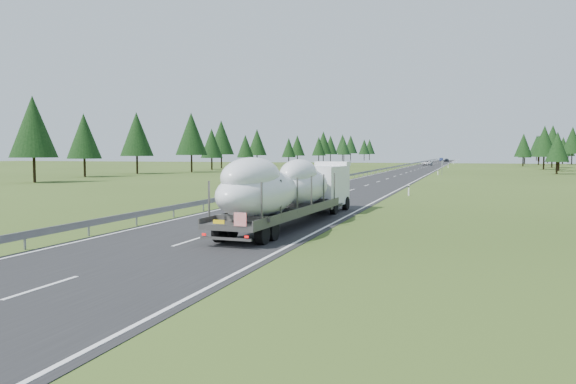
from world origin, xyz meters
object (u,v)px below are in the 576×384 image
(highway_sign, at_px, (442,165))
(distant_car_dark, at_px, (446,160))
(distant_van, at_px, (427,163))
(distant_car_blue, at_px, (441,159))
(boat_truck, at_px, (290,188))

(highway_sign, height_order, distant_car_dark, highway_sign)
(distant_van, distance_m, distant_car_blue, 94.13)
(highway_sign, distance_m, distant_van, 78.70)
(highway_sign, bearing_deg, boat_truck, -93.58)
(distant_van, xyz_separation_m, distant_car_blue, (-0.17, 94.13, -0.00))
(distant_car_blue, bearing_deg, distant_car_dark, -80.98)
(highway_sign, xyz_separation_m, boat_truck, (-4.60, -73.57, 0.24))
(boat_truck, bearing_deg, highway_sign, 86.42)
(distant_van, height_order, distant_car_dark, distant_van)
(distant_car_blue, bearing_deg, highway_sign, -87.46)
(boat_truck, height_order, distant_car_dark, boat_truck)
(highway_sign, bearing_deg, distant_van, 95.76)
(distant_van, bearing_deg, distant_car_dark, 91.51)
(boat_truck, distance_m, distant_car_blue, 246.03)
(distant_van, relative_size, distant_car_dark, 1.24)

